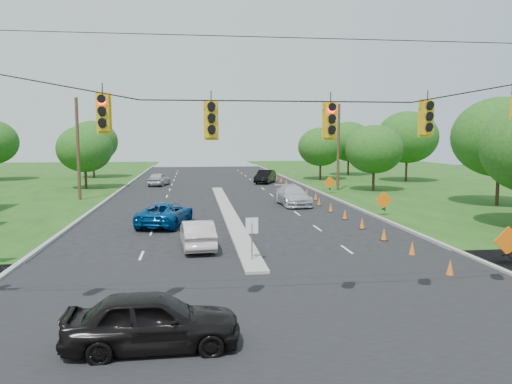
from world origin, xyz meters
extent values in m
plane|color=black|center=(0.00, 0.00, 0.00)|extent=(160.00, 160.00, 0.00)
cube|color=black|center=(0.00, 0.00, 0.00)|extent=(160.00, 14.00, 0.02)
cube|color=gray|center=(-10.10, 30.00, 0.00)|extent=(0.25, 110.00, 0.16)
cube|color=gray|center=(10.10, 30.00, 0.00)|extent=(0.25, 110.00, 0.16)
cube|color=gray|center=(0.00, 21.00, 0.00)|extent=(1.00, 34.00, 0.18)
cylinder|color=gray|center=(0.00, 6.00, 0.90)|extent=(0.06, 0.06, 1.80)
cube|color=white|center=(0.00, 6.00, 1.70)|extent=(0.55, 0.04, 0.70)
cylinder|color=black|center=(0.00, -1.00, 7.00)|extent=(24.00, 0.04, 0.04)
cube|color=yellow|center=(-5.00, -1.00, 6.22)|extent=(0.34, 0.24, 1.00)
cube|color=yellow|center=(-2.00, -1.00, 6.05)|extent=(0.34, 0.24, 1.00)
cube|color=yellow|center=(1.50, -1.00, 6.05)|extent=(0.34, 0.24, 1.00)
cube|color=yellow|center=(4.50, -1.00, 6.14)|extent=(0.34, 0.24, 1.00)
cylinder|color=#422D1C|center=(-12.50, 30.00, 4.50)|extent=(0.28, 0.28, 9.00)
cylinder|color=#422D1C|center=(12.50, 35.00, 4.50)|extent=(0.28, 0.28, 9.00)
cone|color=orange|center=(7.67, 3.00, 0.35)|extent=(0.32, 0.32, 0.70)
cone|color=orange|center=(7.67, 6.50, 0.35)|extent=(0.32, 0.32, 0.70)
cone|color=orange|center=(7.67, 10.00, 0.35)|extent=(0.32, 0.32, 0.70)
cone|color=orange|center=(7.67, 13.50, 0.35)|extent=(0.32, 0.32, 0.70)
cone|color=orange|center=(7.67, 17.00, 0.35)|extent=(0.32, 0.32, 0.70)
cone|color=orange|center=(7.67, 20.50, 0.35)|extent=(0.32, 0.32, 0.70)
cone|color=orange|center=(7.67, 24.00, 0.35)|extent=(0.32, 0.32, 0.70)
cone|color=orange|center=(8.27, 27.50, 0.35)|extent=(0.32, 0.32, 0.70)
cone|color=orange|center=(8.27, 31.00, 0.35)|extent=(0.32, 0.32, 0.70)
cone|color=orange|center=(8.27, 34.50, 0.35)|extent=(0.32, 0.32, 0.70)
cone|color=orange|center=(8.27, 38.00, 0.35)|extent=(0.32, 0.32, 0.70)
cone|color=orange|center=(8.27, 41.50, 0.35)|extent=(0.32, 0.32, 0.70)
cone|color=orange|center=(8.27, 45.00, 0.35)|extent=(0.32, 0.32, 0.70)
cone|color=orange|center=(8.27, 48.50, 0.35)|extent=(0.32, 0.32, 0.70)
cube|color=black|center=(10.80, 4.00, 0.55)|extent=(0.06, 0.58, 0.26)
cube|color=black|center=(10.80, 4.00, 0.55)|extent=(0.06, 0.58, 0.26)
cube|color=orange|center=(10.80, 4.00, 1.15)|extent=(1.27, 0.05, 1.27)
cube|color=black|center=(10.80, 18.00, 0.55)|extent=(0.06, 0.58, 0.26)
cube|color=black|center=(10.80, 18.00, 0.55)|extent=(0.06, 0.58, 0.26)
cube|color=orange|center=(10.80, 18.00, 1.15)|extent=(1.27, 0.05, 1.27)
cube|color=black|center=(10.80, 32.00, 0.55)|extent=(0.06, 0.58, 0.26)
cube|color=black|center=(10.80, 32.00, 0.55)|extent=(0.06, 0.58, 0.26)
cube|color=orange|center=(10.80, 32.00, 1.15)|extent=(1.27, 0.05, 1.27)
cylinder|color=black|center=(-14.00, 40.00, 1.26)|extent=(0.28, 0.28, 2.52)
ellipsoid|color=#194C14|center=(-14.00, 40.00, 4.34)|extent=(5.88, 5.88, 5.04)
cylinder|color=black|center=(-16.00, 55.00, 1.44)|extent=(0.28, 0.28, 2.88)
ellipsoid|color=#194C14|center=(-16.00, 55.00, 4.96)|extent=(6.72, 6.72, 5.76)
cylinder|color=black|center=(22.00, 22.00, 1.62)|extent=(0.28, 0.28, 3.24)
ellipsoid|color=#194C14|center=(22.00, 22.00, 5.58)|extent=(7.56, 7.56, 6.48)
cylinder|color=black|center=(16.00, 34.00, 1.26)|extent=(0.28, 0.28, 2.52)
ellipsoid|color=#194C14|center=(16.00, 34.00, 4.34)|extent=(5.88, 5.88, 5.04)
cylinder|color=black|center=(24.00, 44.00, 1.62)|extent=(0.28, 0.28, 3.24)
ellipsoid|color=#194C14|center=(24.00, 44.00, 5.58)|extent=(7.56, 7.56, 6.48)
cylinder|color=black|center=(20.00, 55.00, 1.44)|extent=(0.28, 0.28, 2.88)
ellipsoid|color=#194C14|center=(20.00, 55.00, 4.96)|extent=(6.72, 6.72, 5.76)
cylinder|color=black|center=(14.00, 48.00, 1.26)|extent=(0.28, 0.28, 2.52)
ellipsoid|color=#194C14|center=(14.00, 48.00, 4.34)|extent=(5.88, 5.88, 5.04)
imported|color=black|center=(-3.64, -2.60, 0.78)|extent=(4.61, 1.93, 1.56)
imported|color=beige|center=(-2.36, 9.37, 0.72)|extent=(1.87, 4.46, 1.43)
imported|color=navy|center=(-4.30, 16.20, 0.76)|extent=(3.80, 5.90, 1.51)
imported|color=#B7B8C2|center=(5.58, 24.51, 0.79)|extent=(2.51, 5.55, 1.58)
imported|color=#B0B0B0|center=(-6.45, 43.04, 0.75)|extent=(2.72, 4.71, 1.51)
imported|color=black|center=(6.23, 44.47, 0.81)|extent=(3.40, 5.19, 1.62)
camera|label=1|loc=(-2.55, -15.43, 5.55)|focal=35.00mm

